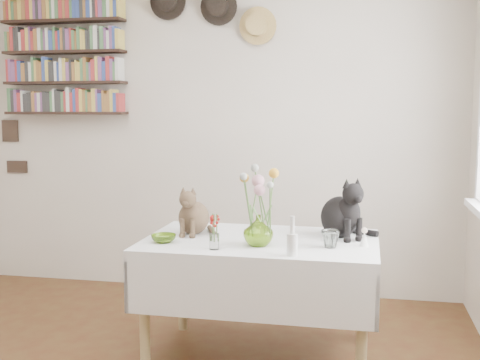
% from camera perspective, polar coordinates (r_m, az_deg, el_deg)
% --- Properties ---
extents(room, '(4.08, 4.58, 2.58)m').
position_cam_1_polar(room, '(2.63, -16.55, 2.36)').
color(room, brown).
rests_on(room, ground).
extents(dining_table, '(1.32, 0.85, 0.70)m').
position_cam_1_polar(dining_table, '(3.47, 1.97, -8.43)').
color(dining_table, white).
rests_on(dining_table, room).
extents(tabby_cat, '(0.21, 0.26, 0.30)m').
position_cam_1_polar(tabby_cat, '(3.56, -4.40, -2.74)').
color(tabby_cat, brown).
rests_on(tabby_cat, dining_table).
extents(black_cat, '(0.37, 0.39, 0.36)m').
position_cam_1_polar(black_cat, '(3.51, 9.45, -2.44)').
color(black_cat, black).
rests_on(black_cat, dining_table).
extents(flower_vase, '(0.17, 0.17, 0.17)m').
position_cam_1_polar(flower_vase, '(3.25, 1.75, -4.80)').
color(flower_vase, '#A6D23F').
rests_on(flower_vase, dining_table).
extents(green_bowl, '(0.17, 0.17, 0.04)m').
position_cam_1_polar(green_bowl, '(3.37, -7.26, -5.51)').
color(green_bowl, '#A6D23F').
rests_on(green_bowl, dining_table).
extents(drinking_glass, '(0.12, 0.12, 0.09)m').
position_cam_1_polar(drinking_glass, '(3.25, 8.56, -5.54)').
color(drinking_glass, white).
rests_on(drinking_glass, dining_table).
extents(candlestick, '(0.06, 0.06, 0.20)m').
position_cam_1_polar(candlestick, '(3.05, 4.97, -5.92)').
color(candlestick, white).
rests_on(candlestick, dining_table).
extents(berry_jar, '(0.05, 0.05, 0.21)m').
position_cam_1_polar(berry_jar, '(3.17, -2.46, -4.94)').
color(berry_jar, white).
rests_on(berry_jar, dining_table).
extents(porcelain_figurine, '(0.05, 0.05, 0.10)m').
position_cam_1_polar(porcelain_figurine, '(3.31, 11.70, -5.42)').
color(porcelain_figurine, white).
rests_on(porcelain_figurine, dining_table).
extents(flower_bouquet, '(0.17, 0.13, 0.39)m').
position_cam_1_polar(flower_bouquet, '(3.22, 1.81, -0.31)').
color(flower_bouquet, '#4C7233').
rests_on(flower_bouquet, flower_vase).
extents(bookshelf_unit, '(1.00, 0.16, 0.91)m').
position_cam_1_polar(bookshelf_unit, '(5.06, -16.32, 11.13)').
color(bookshelf_unit, black).
rests_on(bookshelf_unit, room).
extents(wall_hats, '(0.98, 0.09, 0.48)m').
position_cam_1_polar(wall_hats, '(4.69, -2.51, 15.74)').
color(wall_hats, black).
rests_on(wall_hats, room).
extents(wall_art_plaques, '(0.21, 0.02, 0.44)m').
position_cam_1_polar(wall_art_plaques, '(5.38, -20.72, 3.04)').
color(wall_art_plaques, '#38281E').
rests_on(wall_art_plaques, room).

